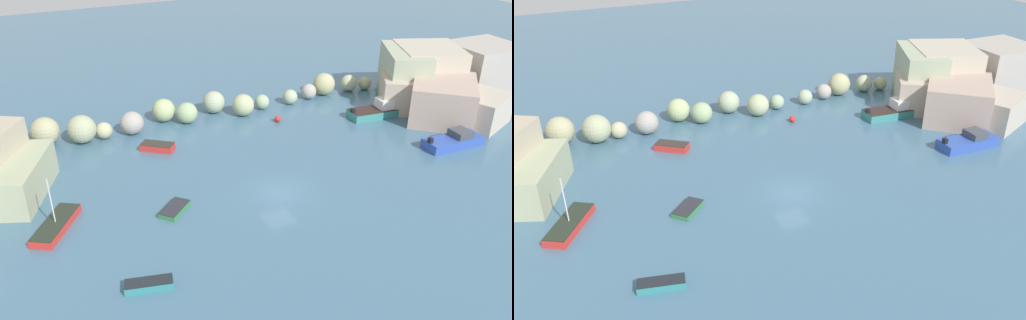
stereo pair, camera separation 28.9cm
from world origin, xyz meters
The scene contains 10 objects.
cove_water centered at (0.00, 0.00, 0.00)m, with size 160.00×160.00×0.00m, color #426983.
cliff_headland_right centered at (27.12, 10.76, 2.48)m, with size 21.44×21.32×6.06m.
rock_breakwater centered at (-1.37, 17.34, 1.18)m, with size 41.46×4.65×2.77m.
channel_buoy centered at (6.69, 12.93, 0.33)m, with size 0.66×0.66×0.66m, color red.
moored_boat_0 centered at (-12.70, -6.55, 0.29)m, with size 3.19×1.70×0.58m.
moored_boat_1 centered at (-6.67, 11.97, 0.34)m, with size 3.28×2.97×0.69m.
moored_boat_2 centered at (17.53, 9.56, 0.62)m, with size 7.14×2.95×1.87m.
moored_boat_3 centered at (-8.53, 1.16, 0.20)m, with size 2.93×2.87×0.41m.
moored_boat_4 centered at (-17.06, 2.68, 0.33)m, with size 4.16×5.22×4.19m.
moored_boat_5 centered at (19.19, 0.44, 0.56)m, with size 5.99×2.46×1.54m.
Camera 1 is at (-17.86, -32.53, 22.56)m, focal length 37.21 mm.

